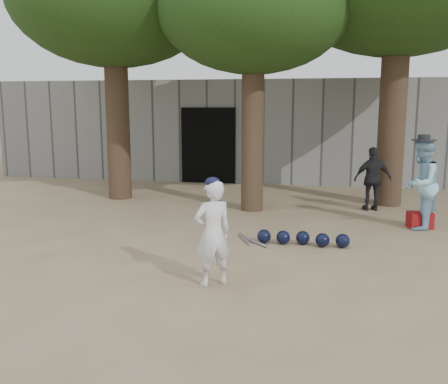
% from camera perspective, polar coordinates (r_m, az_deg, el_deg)
% --- Properties ---
extents(ground, '(70.00, 70.00, 0.00)m').
position_cam_1_polar(ground, '(7.14, -6.35, -8.74)').
color(ground, '#937C5E').
rests_on(ground, ground).
extents(boy_player, '(0.59, 0.55, 1.36)m').
position_cam_1_polar(boy_player, '(6.32, -1.28, -4.74)').
color(boy_player, white).
rests_on(boy_player, ground).
extents(spectator_blue, '(0.93, 1.01, 1.68)m').
position_cam_1_polar(spectator_blue, '(9.86, 21.58, 0.84)').
color(spectator_blue, '#91C5E0').
rests_on(spectator_blue, ground).
extents(spectator_dark, '(0.87, 0.52, 1.39)m').
position_cam_1_polar(spectator_dark, '(11.28, 16.63, 1.44)').
color(spectator_dark, black).
rests_on(spectator_dark, ground).
extents(red_bag, '(0.48, 0.40, 0.30)m').
position_cam_1_polar(red_bag, '(10.05, 21.48, -2.99)').
color(red_bag, maroon).
rests_on(red_bag, ground).
extents(back_building, '(16.00, 5.24, 3.00)m').
position_cam_1_polar(back_building, '(16.93, 4.09, 7.28)').
color(back_building, gray).
rests_on(back_building, ground).
extents(helmet_row, '(1.51, 0.32, 0.23)m').
position_cam_1_polar(helmet_row, '(8.33, 8.98, -5.26)').
color(helmet_row, black).
rests_on(helmet_row, ground).
extents(bat_pile, '(0.62, 0.74, 0.06)m').
position_cam_1_polar(bat_pile, '(8.45, 2.96, -5.53)').
color(bat_pile, '#ABAAB1').
rests_on(bat_pile, ground).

